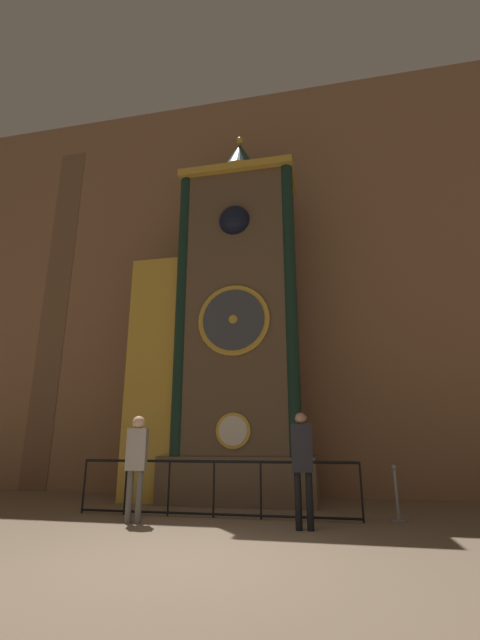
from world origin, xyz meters
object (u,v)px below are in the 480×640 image
at_px(clock_tower, 224,329).
at_px(visitor_far, 302,458).
at_px(visitor_near, 137,456).
at_px(stanchion_post, 397,503).

relative_size(clock_tower, visitor_far, 5.44).
height_order(clock_tower, visitor_far, clock_tower).
xyz_separation_m(clock_tower, visitor_near, (-0.88, -2.79, -2.99)).
distance_m(visitor_near, visitor_far, 2.91).
bearing_deg(visitor_near, stanchion_post, 2.14).
relative_size(clock_tower, visitor_near, 5.50).
bearing_deg(stanchion_post, visitor_far, -143.25).
distance_m(clock_tower, visitor_far, 4.59).
distance_m(clock_tower, stanchion_post, 5.46).
relative_size(clock_tower, stanchion_post, 10.46).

